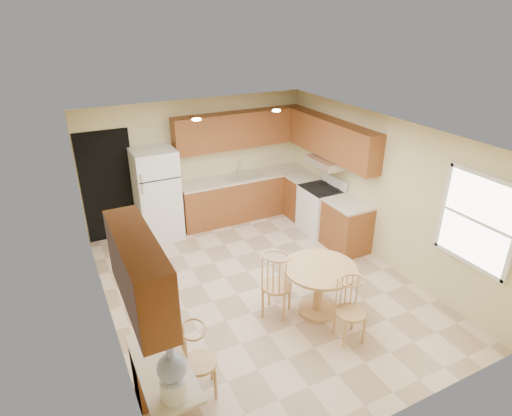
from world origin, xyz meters
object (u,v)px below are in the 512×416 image
chair_table_a (280,282)px  chair_table_b (356,309)px  refrigerator (157,194)px  chair_desk (202,359)px  water_crock (173,376)px  dining_table (319,283)px  stove (321,209)px

chair_table_a → chair_table_b: size_ratio=1.10×
refrigerator → chair_desk: 4.05m
refrigerator → chair_table_b: bearing=-70.3°
chair_table_a → water_crock: bearing=-99.1°
dining_table → chair_desk: size_ratio=1.13×
chair_table_a → chair_table_b: bearing=-10.7°
refrigerator → chair_desk: refrigerator is taller
refrigerator → water_crock: bearing=-103.1°
stove → chair_table_b: 3.17m
chair_table_b → chair_desk: size_ratio=0.98×
dining_table → chair_table_b: bearing=-86.1°
refrigerator → stove: refrigerator is taller
water_crock → stove: bearing=40.1°
dining_table → chair_table_a: 0.58m
stove → refrigerator: bearing=157.0°
chair_table_a → chair_table_b: (0.60, -0.89, -0.06)m
refrigerator → chair_desk: bearing=-98.6°
dining_table → chair_desk: (-2.00, -0.67, 0.06)m
chair_table_b → water_crock: size_ratio=1.59×
chair_table_a → dining_table: bearing=29.5°
stove → water_crock: water_crock is taller
dining_table → chair_desk: bearing=-161.4°
chair_table_a → chair_desk: size_ratio=1.08×
chair_table_b → chair_table_a: bearing=-46.9°
stove → water_crock: (-3.92, -3.30, 0.55)m
stove → chair_desk: stove is taller
dining_table → chair_table_a: chair_table_a is taller
water_crock → dining_table: bearing=26.2°
chair_table_a → chair_desk: (-1.45, -0.83, -0.04)m
refrigerator → dining_table: refrigerator is taller
dining_table → refrigerator: bearing=113.0°
chair_table_b → stove: bearing=-107.5°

